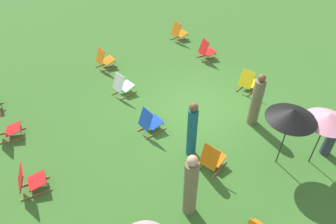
% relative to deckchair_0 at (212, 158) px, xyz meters
% --- Properties ---
extents(ground_plane, '(40.00, 40.00, 0.00)m').
position_rel_deckchair_0_xyz_m(ground_plane, '(2.10, -1.24, -0.37)').
color(ground_plane, '#386B28').
extents(deckchair_0, '(0.67, 0.86, 0.83)m').
position_rel_deckchair_0_xyz_m(deckchair_0, '(0.00, 0.00, 0.00)').
color(deckchair_0, olive).
rests_on(deckchair_0, ground).
extents(deckchair_1, '(0.58, 0.82, 0.83)m').
position_rel_deckchair_0_xyz_m(deckchair_1, '(4.32, 0.35, 0.00)').
color(deckchair_1, olive).
rests_on(deckchair_1, ground).
extents(deckchair_2, '(0.59, 0.82, 0.83)m').
position_rel_deckchair_0_xyz_m(deckchair_2, '(2.03, 4.16, 0.00)').
color(deckchair_2, olive).
rests_on(deckchair_2, ground).
extents(deckchair_7, '(0.50, 0.78, 0.83)m').
position_rel_deckchair_0_xyz_m(deckchair_7, '(6.57, -3.74, 0.00)').
color(deckchair_7, olive).
rests_on(deckchair_7, ground).
extents(deckchair_8, '(0.50, 0.77, 0.83)m').
position_rel_deckchair_0_xyz_m(deckchair_8, '(6.32, 0.08, 0.00)').
color(deckchair_8, olive).
rests_on(deckchair_8, ground).
extents(deckchair_10, '(0.64, 0.85, 0.83)m').
position_rel_deckchair_0_xyz_m(deckchair_10, '(1.99, -3.41, 0.00)').
color(deckchair_10, olive).
rests_on(deckchair_10, ground).
extents(deckchair_11, '(0.65, 0.85, 0.83)m').
position_rel_deckchair_0_xyz_m(deckchair_11, '(4.35, 4.18, 0.00)').
color(deckchair_11, olive).
rests_on(deckchair_11, ground).
extents(deckchair_12, '(0.61, 0.84, 0.83)m').
position_rel_deckchair_0_xyz_m(deckchair_12, '(4.55, -3.66, 0.00)').
color(deckchair_12, olive).
rests_on(deckchair_12, ground).
extents(deckchair_13, '(0.53, 0.79, 0.83)m').
position_rel_deckchair_0_xyz_m(deckchair_13, '(2.17, 0.58, 0.00)').
color(deckchair_13, olive).
rests_on(deckchair_13, ground).
extents(umbrella_0, '(1.14, 1.14, 1.74)m').
position_rel_deckchair_0_xyz_m(umbrella_0, '(-1.38, -2.37, 1.23)').
color(umbrella_0, black).
rests_on(umbrella_0, ground).
extents(umbrella_1, '(1.24, 1.24, 1.88)m').
position_rel_deckchair_0_xyz_m(umbrella_1, '(-0.87, -1.61, 1.36)').
color(umbrella_1, black).
rests_on(umbrella_1, ground).
extents(person_0, '(0.37, 0.37, 1.80)m').
position_rel_deckchair_0_xyz_m(person_0, '(0.74, 0.13, 0.51)').
color(person_0, '#195972').
rests_on(person_0, ground).
extents(person_1, '(0.41, 0.41, 1.88)m').
position_rel_deckchair_0_xyz_m(person_1, '(-0.67, 1.28, 0.53)').
color(person_1, '#72664C').
rests_on(person_1, ground).
extents(person_2, '(0.44, 0.44, 1.79)m').
position_rel_deckchair_0_xyz_m(person_2, '(0.67, -2.28, 0.48)').
color(person_2, '#72664C').
rests_on(person_2, ground).
extents(person_3, '(0.39, 0.39, 1.79)m').
position_rel_deckchair_0_xyz_m(person_3, '(-1.43, -3.01, 0.49)').
color(person_3, '#333847').
rests_on(person_3, ground).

